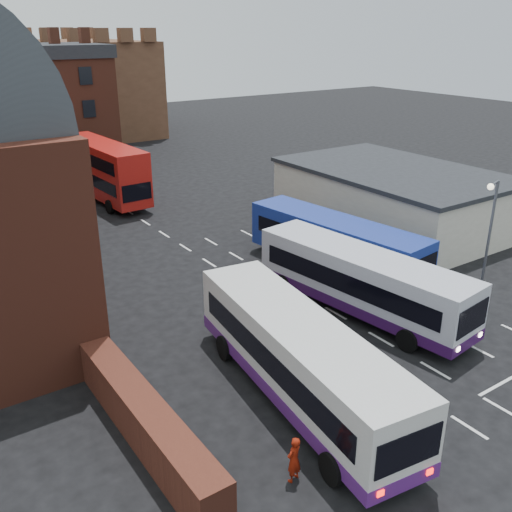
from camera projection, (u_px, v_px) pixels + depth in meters
ground at (389, 377)px, 24.21m from camera, size 180.00×180.00×0.00m
forecourt_wall at (146, 422)px, 20.04m from camera, size 1.20×10.00×1.80m
cream_building at (393, 196)px, 41.96m from camera, size 10.40×16.40×4.25m
castle_keep at (54, 89)px, 75.52m from camera, size 22.00×22.00×12.00m
bus_white_outbound at (299, 355)px, 22.09m from camera, size 4.37×12.73×3.40m
bus_white_inbound at (362, 278)px, 28.90m from camera, size 4.23×12.34×3.30m
bus_blue at (336, 241)px, 33.95m from camera, size 4.27×12.19×3.26m
bus_red_double at (103, 170)px, 47.87m from camera, size 3.56×12.28×4.86m
street_lamp at (488, 234)px, 28.34m from camera, size 1.37×0.60×7.00m
pedestrian_red at (294, 459)px, 18.41m from camera, size 0.70×0.55×1.68m
pedestrian_beige at (362, 422)px, 20.12m from camera, size 0.95×0.80×1.72m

